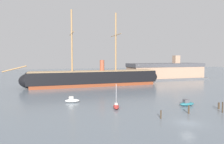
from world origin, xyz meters
TOP-DOWN VIEW (x-y plane):
  - ground_plane at (0.00, 0.00)m, footprint 400.00×400.00m
  - tall_ship at (-5.24, 54.02)m, footprint 65.59×13.35m
  - sailboat_foreground_left at (-8.95, 14.47)m, footprint 2.58×4.66m
  - motorboat_foreground_right at (8.60, 11.33)m, footprint 3.98×1.76m
  - motorboat_mid_left at (-18.26, 23.99)m, footprint 4.01×2.15m
  - motorboat_far_left at (-29.24, 55.42)m, footprint 4.27×3.95m
  - motorboat_distant_centre at (2.04, 66.14)m, footprint 4.43×5.11m
  - mooring_piling_nearest at (4.33, 5.21)m, footprint 0.36×0.36m
  - mooring_piling_left_pair at (13.77, 6.47)m, footprint 0.43×0.43m
  - mooring_piling_right_pair at (-3.26, 3.87)m, footprint 0.28×0.28m
  - mooring_piling_midwater at (11.92, 3.69)m, footprint 0.26×0.26m
  - dockside_warehouse_right at (39.84, 70.35)m, footprint 46.88×16.53m
  - seagull_in_flight at (3.49, 28.42)m, footprint 0.42×1.28m

SIDE VIEW (x-z plane):
  - ground_plane at x=0.00m, z-range 0.00..0.00m
  - sailboat_foreground_left at x=-8.95m, z-range -2.42..3.39m
  - motorboat_mid_left at x=-18.26m, z-range -0.24..1.36m
  - motorboat_foreground_right at x=8.60m, z-range -0.25..1.41m
  - motorboat_far_left at x=-29.24m, z-range -0.26..1.47m
  - motorboat_distant_centre at x=2.04m, z-range -0.30..1.73m
  - mooring_piling_left_pair at x=13.77m, z-range 0.00..1.49m
  - mooring_piling_right_pair at x=-3.26m, z-range 0.00..1.64m
  - mooring_piling_nearest at x=4.33m, z-range 0.00..1.78m
  - mooring_piling_midwater at x=11.92m, z-range 0.00..2.35m
  - tall_ship at x=-5.24m, z-range -12.40..19.17m
  - dockside_warehouse_right at x=39.84m, z-range -2.25..11.18m
  - seagull_in_flight at x=3.49m, z-range 9.60..9.74m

